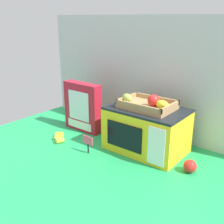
# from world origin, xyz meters

# --- Properties ---
(ground_plane) EXTENTS (1.70, 1.70, 0.00)m
(ground_plane) POSITION_xyz_m (0.00, 0.00, 0.00)
(ground_plane) COLOR #219E54
(ground_plane) RESTS_ON ground
(display_back_panel) EXTENTS (1.61, 0.03, 0.72)m
(display_back_panel) POSITION_xyz_m (0.00, 0.25, 0.36)
(display_back_panel) COLOR #B7BABF
(display_back_panel) RESTS_ON ground
(toy_microwave) EXTENTS (0.42, 0.28, 0.24)m
(toy_microwave) POSITION_xyz_m (0.12, 0.02, 0.12)
(toy_microwave) COLOR yellow
(toy_microwave) RESTS_ON ground
(food_groups_crate) EXTENTS (0.29, 0.20, 0.09)m
(food_groups_crate) POSITION_xyz_m (0.12, 0.01, 0.27)
(food_groups_crate) COLOR #A37F51
(food_groups_crate) RESTS_ON toy_microwave
(cookie_set_box) EXTENTS (0.27, 0.07, 0.32)m
(cookie_set_box) POSITION_xyz_m (-0.36, 0.01, 0.16)
(cookie_set_box) COLOR #B2192D
(cookie_set_box) RESTS_ON ground
(price_sign) EXTENTS (0.07, 0.01, 0.10)m
(price_sign) POSITION_xyz_m (-0.10, -0.21, 0.07)
(price_sign) COLOR black
(price_sign) RESTS_ON ground
(loose_toy_banana) EXTENTS (0.12, 0.11, 0.03)m
(loose_toy_banana) POSITION_xyz_m (-0.36, -0.20, 0.02)
(loose_toy_banana) COLOR yellow
(loose_toy_banana) RESTS_ON ground
(loose_toy_apple) EXTENTS (0.06, 0.06, 0.06)m
(loose_toy_apple) POSITION_xyz_m (0.41, -0.05, 0.03)
(loose_toy_apple) COLOR red
(loose_toy_apple) RESTS_ON ground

